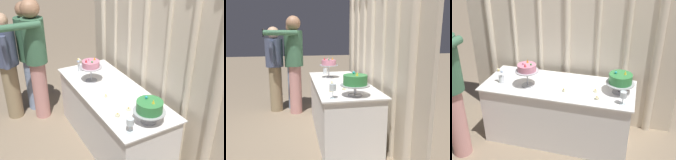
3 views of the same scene
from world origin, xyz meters
TOP-DOWN VIEW (x-y plane):
  - ground_plane at (0.00, 0.00)m, footprint 24.00×24.00m
  - draped_curtain at (0.03, 0.57)m, footprint 2.75×0.18m
  - cake_table at (0.00, 0.10)m, footprint 1.77×0.71m
  - cake_display_nearleft at (-0.34, -0.00)m, footprint 0.27×0.27m
  - cake_display_nearright at (0.70, 0.12)m, footprint 0.31×0.31m
  - wine_glass at (0.76, -0.13)m, footprint 0.07×0.07m
  - flower_vase at (-0.67, -0.01)m, footprint 0.10×0.09m
  - tealight_far_left at (0.10, -0.03)m, footprint 0.04×0.04m
  - tealight_near_left at (0.44, 0.05)m, footprint 0.05×0.05m
  - tealight_near_right at (0.49, -0.10)m, footprint 0.05×0.05m

SIDE VIEW (x-z plane):
  - ground_plane at x=0.00m, z-range 0.00..0.00m
  - cake_table at x=0.00m, z-range 0.00..0.74m
  - tealight_near_left at x=0.44m, z-range 0.73..0.77m
  - tealight_near_right at x=0.49m, z-range 0.73..0.77m
  - tealight_far_left at x=0.10m, z-range 0.73..0.77m
  - flower_vase at x=-0.67m, z-range 0.73..0.91m
  - wine_glass at x=0.76m, z-range 0.77..0.92m
  - cake_display_nearright at x=0.70m, z-range 0.77..1.03m
  - cake_display_nearleft at x=-0.34m, z-range 0.80..1.10m
  - draped_curtain at x=0.03m, z-range 0.09..2.72m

